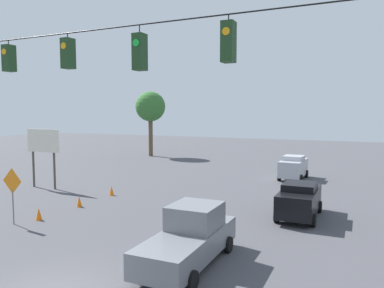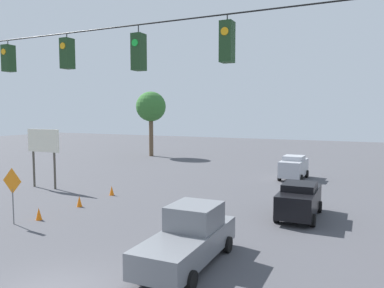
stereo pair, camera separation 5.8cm
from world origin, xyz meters
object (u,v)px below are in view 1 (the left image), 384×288
(pickup_truck_grey_crossing_near, at_px, (190,237))
(traffic_cone_third, at_px, (112,191))
(sedan_silver_oncoming_deep, at_px, (293,167))
(overhead_signal_span, at_px, (73,108))
(tree_horizon_right, at_px, (150,107))
(work_zone_sign, at_px, (12,185))
(traffic_cone_nearest, at_px, (39,214))
(sedan_black_oncoming_far, at_px, (299,199))
(roadside_billboard, at_px, (43,146))
(traffic_cone_second, at_px, (79,201))

(pickup_truck_grey_crossing_near, height_order, traffic_cone_third, pickup_truck_grey_crossing_near)
(sedan_silver_oncoming_deep, xyz_separation_m, traffic_cone_third, (10.04, 11.58, -0.71))
(overhead_signal_span, xyz_separation_m, sedan_silver_oncoming_deep, (-2.93, -22.72, -4.73))
(overhead_signal_span, height_order, tree_horizon_right, overhead_signal_span)
(overhead_signal_span, bearing_deg, work_zone_sign, -26.29)
(traffic_cone_nearest, xyz_separation_m, traffic_cone_third, (0.19, -6.38, 0.00))
(sedan_silver_oncoming_deep, height_order, work_zone_sign, work_zone_sign)
(overhead_signal_span, relative_size, tree_horizon_right, 2.70)
(work_zone_sign, bearing_deg, tree_horizon_right, -71.88)
(pickup_truck_grey_crossing_near, bearing_deg, work_zone_sign, -3.37)
(pickup_truck_grey_crossing_near, xyz_separation_m, sedan_black_oncoming_far, (-2.67, -8.04, -0.00))
(traffic_cone_nearest, bearing_deg, work_zone_sign, 61.64)
(sedan_black_oncoming_far, xyz_separation_m, roadside_billboard, (18.51, 0.09, 2.16))
(pickup_truck_grey_crossing_near, bearing_deg, overhead_signal_span, 49.66)
(sedan_silver_oncoming_deep, height_order, traffic_cone_third, sedan_silver_oncoming_deep)
(sedan_black_oncoming_far, xyz_separation_m, traffic_cone_third, (12.41, -0.01, -0.65))
(traffic_cone_nearest, distance_m, traffic_cone_third, 6.38)
(traffic_cone_nearest, distance_m, tree_horizon_right, 29.48)
(work_zone_sign, bearing_deg, overhead_signal_span, 153.71)
(sedan_silver_oncoming_deep, height_order, traffic_cone_second, sedan_silver_oncoming_deep)
(traffic_cone_nearest, relative_size, traffic_cone_third, 1.00)
(pickup_truck_grey_crossing_near, relative_size, sedan_black_oncoming_far, 1.21)
(traffic_cone_second, distance_m, roadside_billboard, 7.60)
(traffic_cone_second, relative_size, traffic_cone_third, 1.00)
(roadside_billboard, height_order, tree_horizon_right, tree_horizon_right)
(sedan_silver_oncoming_deep, distance_m, tree_horizon_right, 22.33)
(traffic_cone_nearest, xyz_separation_m, traffic_cone_second, (0.01, -3.04, 0.00))
(overhead_signal_span, height_order, traffic_cone_nearest, overhead_signal_span)
(roadside_billboard, distance_m, tree_horizon_right, 21.41)
(sedan_silver_oncoming_deep, bearing_deg, tree_horizon_right, -25.09)
(pickup_truck_grey_crossing_near, xyz_separation_m, roadside_billboard, (15.84, -7.94, 2.16))
(roadside_billboard, bearing_deg, sedan_silver_oncoming_deep, -144.11)
(sedan_silver_oncoming_deep, height_order, sedan_black_oncoming_far, sedan_silver_oncoming_deep)
(tree_horizon_right, bearing_deg, work_zone_sign, 108.12)
(sedan_silver_oncoming_deep, distance_m, traffic_cone_third, 15.34)
(traffic_cone_nearest, relative_size, traffic_cone_second, 1.00)
(overhead_signal_span, relative_size, traffic_cone_second, 34.44)
(sedan_silver_oncoming_deep, xyz_separation_m, work_zone_sign, (10.42, 19.02, 0.96))
(traffic_cone_third, relative_size, roadside_billboard, 0.15)
(sedan_silver_oncoming_deep, distance_m, roadside_billboard, 20.02)
(traffic_cone_nearest, height_order, tree_horizon_right, tree_horizon_right)
(sedan_silver_oncoming_deep, relative_size, pickup_truck_grey_crossing_near, 0.74)
(overhead_signal_span, bearing_deg, roadside_billboard, -39.93)
(overhead_signal_span, height_order, traffic_cone_second, overhead_signal_span)
(overhead_signal_span, bearing_deg, sedan_silver_oncoming_deep, -97.35)
(pickup_truck_grey_crossing_near, bearing_deg, traffic_cone_second, -26.21)
(traffic_cone_third, distance_m, roadside_billboard, 6.71)
(sedan_black_oncoming_far, relative_size, traffic_cone_nearest, 7.01)
(traffic_cone_third, distance_m, tree_horizon_right, 23.66)
(roadside_billboard, xyz_separation_m, work_zone_sign, (-5.71, 7.35, -1.15))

